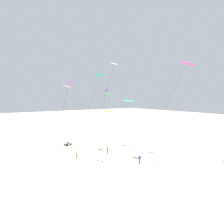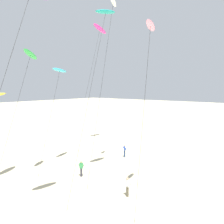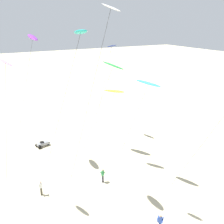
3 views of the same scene
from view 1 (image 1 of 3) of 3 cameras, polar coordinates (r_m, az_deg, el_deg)
name	(u,v)px [view 1 (image 1 of 3)]	position (r m, az deg, el deg)	size (l,w,h in m)	color
ground_plane	(52,160)	(42.83, -15.71, -12.41)	(260.00, 260.00, 0.00)	beige
kite_navy	(106,92)	(57.68, -1.66, 5.51)	(4.69, 1.60, 14.04)	navy
kite_magenta	(186,64)	(41.39, 19.36, 12.08)	(10.04, 3.29, 18.80)	#D8339E
kite_white	(113,69)	(40.68, 0.23, 11.58)	(7.07, 2.51, 18.62)	white
kite_pink	(67,88)	(40.59, -12.06, 6.33)	(4.77, 1.78, 14.37)	pink
kite_teal	(99,75)	(42.01, -3.38, 9.82)	(8.49, 2.77, 16.73)	teal
kite_cyan	(129,101)	(45.82, 4.51, 2.87)	(5.72, 2.20, 11.47)	#33BFE0
kite_yellow	(110,111)	(52.12, -0.64, 0.21)	(4.05, 2.15, 8.80)	yellow
kite_green	(110,96)	(48.73, -0.50, 4.40)	(6.72, 2.74, 12.92)	green
kite_purple	(70,82)	(49.38, -11.19, 7.89)	(8.41, 2.69, 15.95)	purple
kite_flyer_nearest	(140,159)	(39.33, 7.43, -12.43)	(0.72, 0.72, 1.67)	navy
kite_flyer_middle	(76,154)	(43.06, -9.56, -10.98)	(0.65, 0.67, 1.67)	#4C4738
kite_flyer_furthest	(107,150)	(45.42, -1.27, -10.12)	(0.72, 0.72, 1.67)	#33333D
beach_buggy	(68,144)	(54.21, -11.75, -8.34)	(1.23, 2.13, 0.82)	gray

